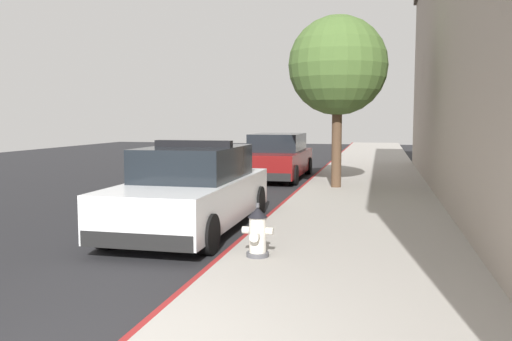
# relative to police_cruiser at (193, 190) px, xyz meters

# --- Properties ---
(ground_plane) EXTENTS (32.68, 60.00, 0.20)m
(ground_plane) POSITION_rel_police_cruiser_xyz_m (-2.95, 4.51, -0.84)
(ground_plane) COLOR #232326
(sidewalk_pavement) EXTENTS (3.52, 60.00, 0.15)m
(sidewalk_pavement) POSITION_rel_police_cruiser_xyz_m (3.05, 4.51, -0.67)
(sidewalk_pavement) COLOR #9E9991
(sidewalk_pavement) RESTS_ON ground
(curb_painted_edge) EXTENTS (0.08, 60.00, 0.15)m
(curb_painted_edge) POSITION_rel_police_cruiser_xyz_m (1.25, 4.51, -0.67)
(curb_painted_edge) COLOR maroon
(curb_painted_edge) RESTS_ON ground
(police_cruiser) EXTENTS (1.94, 4.84, 1.68)m
(police_cruiser) POSITION_rel_police_cruiser_xyz_m (0.00, 0.00, 0.00)
(police_cruiser) COLOR white
(police_cruiser) RESTS_ON ground
(parked_car_silver_ahead) EXTENTS (1.94, 4.84, 1.56)m
(parked_car_silver_ahead) POSITION_rel_police_cruiser_xyz_m (-0.06, 8.80, -0.00)
(parked_car_silver_ahead) COLOR maroon
(parked_car_silver_ahead) RESTS_ON ground
(fire_hydrant) EXTENTS (0.44, 0.40, 0.76)m
(fire_hydrant) POSITION_rel_police_cruiser_xyz_m (1.76, -2.23, -0.24)
(fire_hydrant) COLOR #4C4C51
(fire_hydrant) RESTS_ON sidewalk_pavement
(street_tree) EXTENTS (2.75, 2.75, 4.78)m
(street_tree) POSITION_rel_police_cruiser_xyz_m (2.21, 5.78, 2.79)
(street_tree) COLOR brown
(street_tree) RESTS_ON sidewalk_pavement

